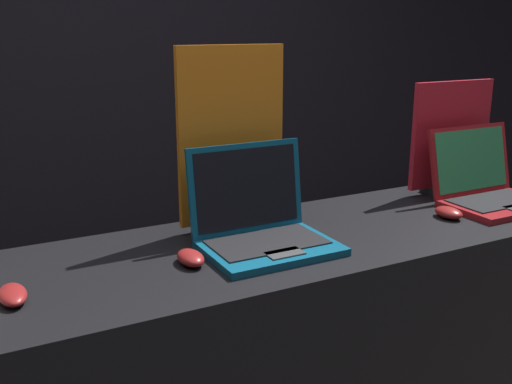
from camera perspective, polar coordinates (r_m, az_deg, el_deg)
wall_back at (r=3.16m, az=-15.22°, el=13.43°), size 8.00×0.05×2.80m
mouse_front at (r=1.42m, az=-22.17°, el=-9.04°), size 0.06×0.12×0.03m
laptop_middle at (r=1.62m, az=0.45°, el=-3.03°), size 0.34×0.29×0.27m
mouse_middle at (r=1.52m, az=-6.25°, el=-6.25°), size 0.06×0.10×0.03m
promo_stand_middle at (r=1.73m, az=-2.35°, el=4.71°), size 0.33×0.07×0.53m
laptop_back at (r=2.15m, az=21.25°, el=0.47°), size 0.35×0.30×0.25m
mouse_back at (r=1.96m, az=17.87°, el=-1.88°), size 0.07×0.10×0.03m
promo_stand_back at (r=2.24m, az=18.04°, el=4.75°), size 0.35×0.07×0.39m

